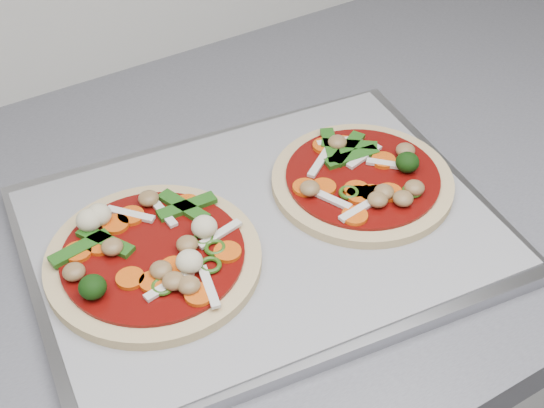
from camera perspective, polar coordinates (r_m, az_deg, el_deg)
base_cabinet at (r=1.30m, az=14.78°, el=-9.00°), size 3.60×0.60×0.86m
countertop at (r=1.01m, az=19.21°, el=7.42°), size 3.60×0.60×0.04m
baking_tray at (r=0.73m, az=-0.70°, el=-2.19°), size 0.48×0.38×0.01m
parchment at (r=0.72m, az=-0.71°, el=-1.73°), size 0.45×0.35×0.00m
pizza_left at (r=0.69m, az=-9.04°, el=-3.85°), size 0.24×0.24×0.03m
pizza_right at (r=0.76m, az=6.87°, el=1.89°), size 0.22×0.22×0.03m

